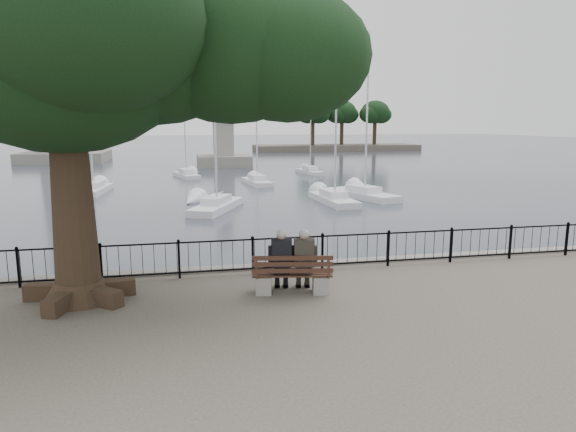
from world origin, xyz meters
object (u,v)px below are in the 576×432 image
object	(u,v)px
person_right	(304,263)
lighthouse	(58,56)
person_left	(281,263)
bench	(292,279)
tree	(103,34)
lion_monument	(224,147)

from	to	relation	value
person_right	lighthouse	distance (m)	64.96
person_left	person_right	xyz separation A→B (m)	(0.54, -0.10, 0.00)
bench	lighthouse	distance (m)	65.01
person_right	lighthouse	bearing A→B (deg)	106.39
person_left	person_right	distance (m)	0.55
tree	person_right	bearing A→B (deg)	-8.15
person_left	tree	bearing A→B (deg)	172.16
person_right	tree	xyz separation A→B (m)	(-4.48, 0.64, 5.34)
tree	lighthouse	world-z (taller)	lighthouse
person_right	lighthouse	xyz separation A→B (m)	(-18.03, 61.29, 11.77)
lion_monument	person_right	bearing A→B (deg)	-92.30
bench	lion_monument	distance (m)	49.34
person_right	tree	size ratio (longest dim) A/B	0.14
bench	lighthouse	size ratio (longest dim) A/B	0.06
lion_monument	person_left	bearing A→B (deg)	-92.93
person_left	tree	distance (m)	6.66
bench	person_right	distance (m)	0.50
person_right	tree	world-z (taller)	tree
bench	person_left	bearing A→B (deg)	146.56
person_right	lighthouse	world-z (taller)	lighthouse
bench	tree	xyz separation A→B (m)	(-4.18, 0.70, 5.73)
bench	tree	distance (m)	7.13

